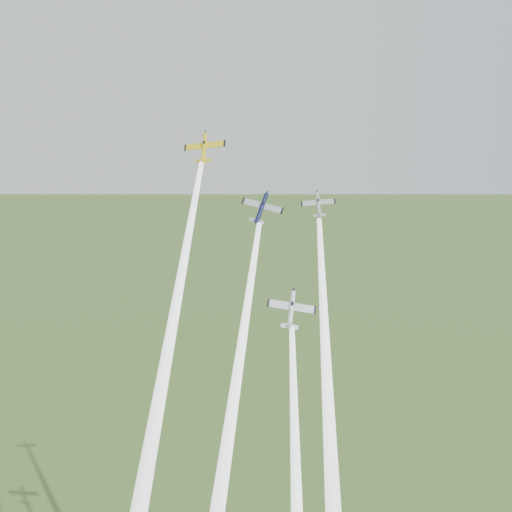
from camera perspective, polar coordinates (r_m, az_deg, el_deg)
name	(u,v)px	position (r m, az deg, el deg)	size (l,w,h in m)	color
plane_yellow	(204,148)	(122.56, -4.62, 9.59)	(8.14, 8.07, 1.27)	yellow
smoke_trail_yellow	(170,337)	(107.58, -7.63, -7.11)	(2.83, 2.83, 67.68)	white
plane_navy	(262,208)	(116.45, 0.50, 4.30)	(7.76, 7.70, 1.22)	#0D1239
smoke_trail_navy	(232,412)	(104.72, -2.16, -13.66)	(2.83, 2.83, 67.11)	white
plane_silver_right	(318,204)	(123.33, 5.57, 4.60)	(6.65, 6.59, 1.04)	#B7BEC6
smoke_trail_silver_right	(327,379)	(111.26, 6.33, -10.83)	(2.83, 2.83, 61.05)	white
plane_silver_low	(291,309)	(110.92, 3.17, -4.77)	(8.62, 8.55, 1.35)	silver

